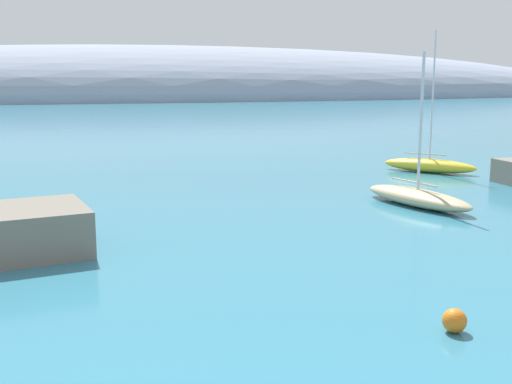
# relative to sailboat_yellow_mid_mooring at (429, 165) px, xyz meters

# --- Properties ---
(distant_ridge) EXTENTS (333.35, 75.35, 33.17)m
(distant_ridge) POSITION_rel_sailboat_yellow_mid_mooring_xyz_m (-3.54, 164.54, -0.61)
(distant_ridge) COLOR #8E99AD
(distant_ridge) RESTS_ON ground
(sailboat_yellow_mid_mooring) EXTENTS (6.11, 6.48, 10.81)m
(sailboat_yellow_mid_mooring) POSITION_rel_sailboat_yellow_mid_mooring_xyz_m (0.00, 0.00, 0.00)
(sailboat_yellow_mid_mooring) COLOR yellow
(sailboat_yellow_mid_mooring) RESTS_ON water
(sailboat_sand_outer_mooring) EXTENTS (4.22, 8.09, 8.80)m
(sailboat_sand_outer_mooring) POSITION_rel_sailboat_yellow_mid_mooring_xyz_m (-7.50, -11.34, -0.05)
(sailboat_sand_outer_mooring) COLOR #C6B284
(sailboat_sand_outer_mooring) RESTS_ON water
(mooring_buoy_orange) EXTENTS (0.73, 0.73, 0.73)m
(mooring_buoy_orange) POSITION_rel_sailboat_yellow_mid_mooring_xyz_m (-15.88, -28.20, -0.24)
(mooring_buoy_orange) COLOR orange
(mooring_buoy_orange) RESTS_ON water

